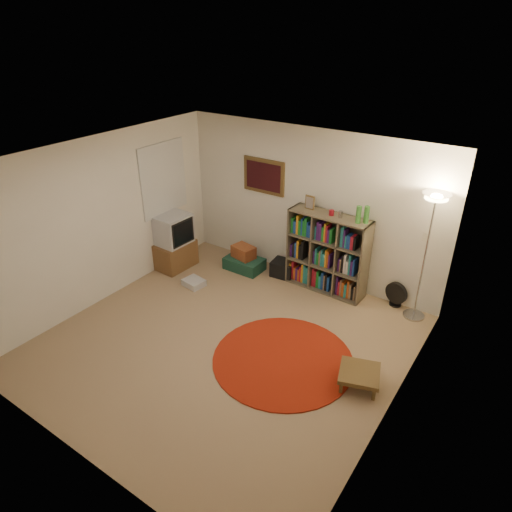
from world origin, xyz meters
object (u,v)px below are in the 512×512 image
at_px(tv_stand, 175,242).
at_px(suitcase, 244,264).
at_px(floor_lamp, 433,217).
at_px(bookshelf, 326,254).
at_px(floor_fan, 396,294).
at_px(side_table, 359,374).

height_order(tv_stand, suitcase, tv_stand).
bearing_deg(floor_lamp, suitcase, -175.09).
bearing_deg(suitcase, tv_stand, -150.38).
xyz_separation_m(floor_lamp, tv_stand, (-3.95, -0.85, -1.12)).
relative_size(floor_lamp, suitcase, 2.93).
bearing_deg(bookshelf, floor_fan, 9.77).
distance_m(tv_stand, side_table, 3.97).
xyz_separation_m(floor_lamp, suitcase, (-2.90, -0.25, -1.49)).
xyz_separation_m(bookshelf, tv_stand, (-2.49, -0.82, -0.16)).
distance_m(floor_lamp, floor_fan, 1.44).
bearing_deg(side_table, tv_stand, 166.05).
xyz_separation_m(bookshelf, side_table, (1.35, -1.77, -0.45)).
bearing_deg(floor_fan, tv_stand, -148.98).
distance_m(floor_fan, tv_stand, 3.76).
distance_m(floor_fan, suitcase, 2.60).
relative_size(bookshelf, floor_fan, 3.92).
bearing_deg(tv_stand, floor_lamp, 14.53).
bearing_deg(side_table, floor_lamp, 86.47).
relative_size(floor_lamp, floor_fan, 4.85).
relative_size(bookshelf, side_table, 2.62).
relative_size(tv_stand, suitcase, 1.49).
bearing_deg(side_table, bookshelf, 127.39).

